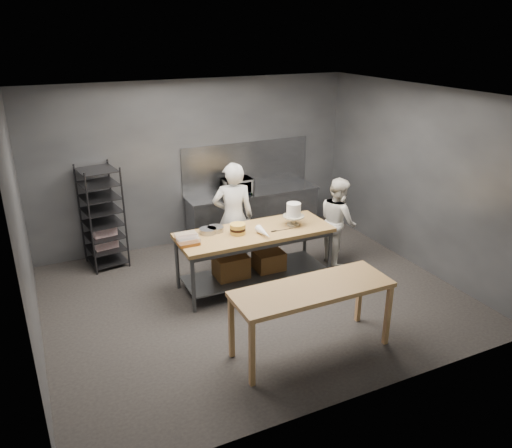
% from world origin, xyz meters
% --- Properties ---
extents(ground, '(6.00, 6.00, 0.00)m').
position_xyz_m(ground, '(0.00, 0.00, 0.00)').
color(ground, black).
rests_on(ground, ground).
extents(back_wall, '(6.00, 0.04, 3.00)m').
position_xyz_m(back_wall, '(0.00, 2.50, 1.50)').
color(back_wall, '#4C4F54').
rests_on(back_wall, ground).
extents(work_table, '(2.40, 0.90, 0.92)m').
position_xyz_m(work_table, '(0.13, 0.36, 0.57)').
color(work_table, olive).
rests_on(work_table, ground).
extents(near_counter, '(2.00, 0.70, 0.90)m').
position_xyz_m(near_counter, '(0.08, -1.52, 0.81)').
color(near_counter, olive).
rests_on(near_counter, ground).
extents(back_counter, '(2.60, 0.60, 0.90)m').
position_xyz_m(back_counter, '(1.00, 2.18, 0.45)').
color(back_counter, slate).
rests_on(back_counter, ground).
extents(splashback_panel, '(2.60, 0.02, 0.90)m').
position_xyz_m(splashback_panel, '(1.00, 2.48, 1.35)').
color(splashback_panel, slate).
rests_on(splashback_panel, back_counter).
extents(speed_rack, '(0.69, 0.73, 1.75)m').
position_xyz_m(speed_rack, '(-1.82, 2.10, 0.86)').
color(speed_rack, black).
rests_on(speed_rack, ground).
extents(chef_behind, '(0.77, 0.61, 1.85)m').
position_xyz_m(chef_behind, '(0.10, 1.02, 0.92)').
color(chef_behind, silver).
rests_on(chef_behind, ground).
extents(chef_right, '(0.68, 0.81, 1.51)m').
position_xyz_m(chef_right, '(1.82, 0.51, 0.76)').
color(chef_right, white).
rests_on(chef_right, ground).
extents(microwave, '(0.54, 0.37, 0.30)m').
position_xyz_m(microwave, '(0.67, 2.18, 1.05)').
color(microwave, black).
rests_on(microwave, back_counter).
extents(frosted_cake_stand, '(0.34, 0.34, 0.36)m').
position_xyz_m(frosted_cake_stand, '(0.83, 0.31, 1.14)').
color(frosted_cake_stand, '#A9A187').
rests_on(frosted_cake_stand, work_table).
extents(layer_cake, '(0.24, 0.24, 0.16)m').
position_xyz_m(layer_cake, '(-0.10, 0.35, 1.00)').
color(layer_cake, gold).
rests_on(layer_cake, work_table).
extents(cake_pans, '(0.38, 0.28, 0.07)m').
position_xyz_m(cake_pans, '(-0.44, 0.58, 0.96)').
color(cake_pans, gray).
rests_on(cake_pans, work_table).
extents(piping_bag, '(0.13, 0.38, 0.12)m').
position_xyz_m(piping_bag, '(0.21, 0.10, 0.98)').
color(piping_bag, white).
rests_on(piping_bag, work_table).
extents(offset_spatula, '(0.36, 0.02, 0.02)m').
position_xyz_m(offset_spatula, '(0.52, 0.20, 0.93)').
color(offset_spatula, slate).
rests_on(offset_spatula, work_table).
extents(pastry_clamshells, '(0.33, 0.37, 0.11)m').
position_xyz_m(pastry_clamshells, '(-0.89, 0.36, 0.98)').
color(pastry_clamshells, '#AB6722').
rests_on(pastry_clamshells, work_table).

